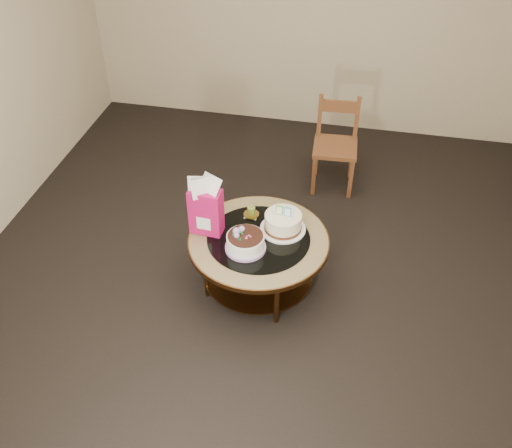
% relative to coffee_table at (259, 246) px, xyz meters
% --- Properties ---
extents(ground, '(5.00, 5.00, 0.00)m').
position_rel_coffee_table_xyz_m(ground, '(-0.00, 0.00, -0.38)').
color(ground, black).
rests_on(ground, ground).
extents(room_walls, '(4.52, 5.02, 2.61)m').
position_rel_coffee_table_xyz_m(room_walls, '(-0.00, 0.00, 1.16)').
color(room_walls, tan).
rests_on(room_walls, ground).
extents(coffee_table, '(1.02, 1.02, 0.46)m').
position_rel_coffee_table_xyz_m(coffee_table, '(0.00, 0.00, 0.00)').
color(coffee_table, brown).
rests_on(coffee_table, ground).
extents(decorated_cake, '(0.29, 0.29, 0.17)m').
position_rel_coffee_table_xyz_m(decorated_cake, '(-0.07, -0.13, 0.13)').
color(decorated_cake, '#A989C2').
rests_on(decorated_cake, coffee_table).
extents(cream_cake, '(0.33, 0.33, 0.21)m').
position_rel_coffee_table_xyz_m(cream_cake, '(0.15, 0.13, 0.15)').
color(cream_cake, white).
rests_on(cream_cake, coffee_table).
extents(gift_bag, '(0.24, 0.18, 0.46)m').
position_rel_coffee_table_xyz_m(gift_bag, '(-0.38, 0.00, 0.31)').
color(gift_bag, '#C11254').
rests_on(gift_bag, coffee_table).
extents(pillar_candle, '(0.12, 0.12, 0.09)m').
position_rel_coffee_table_xyz_m(pillar_candle, '(-0.10, 0.24, 0.11)').
color(pillar_candle, '#E0CD5C').
rests_on(pillar_candle, coffee_table).
extents(dining_chair, '(0.40, 0.40, 0.83)m').
position_rel_coffee_table_xyz_m(dining_chair, '(0.41, 1.42, 0.04)').
color(dining_chair, brown).
rests_on(dining_chair, ground).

